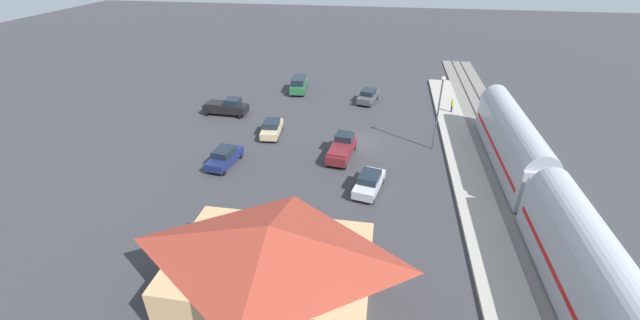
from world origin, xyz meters
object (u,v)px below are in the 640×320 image
(station_building, at_px, (271,261))
(sedan_navy, at_px, (225,157))
(suv_green, at_px, (299,84))
(sedan_silver, at_px, (369,182))
(sedan_charcoal, at_px, (368,96))
(light_pole_near_platform, at_px, (439,105))
(pickup_maroon, at_px, (342,148))
(sedan_tan, at_px, (272,128))
(pickup_black, at_px, (227,107))
(pedestrian_on_platform, at_px, (452,105))

(station_building, height_order, sedan_navy, station_building)
(suv_green, xyz_separation_m, sedan_silver, (-11.49, 24.13, -0.27))
(sedan_silver, bearing_deg, station_building, 68.17)
(station_building, height_order, sedan_charcoal, station_building)
(sedan_silver, xyz_separation_m, light_pole_near_platform, (-6.12, -9.07, 4.03))
(pickup_maroon, xyz_separation_m, sedan_tan, (8.31, -3.73, -0.15))
(suv_green, height_order, sedan_silver, suv_green)
(pickup_black, bearing_deg, sedan_charcoal, -157.07)
(station_building, relative_size, sedan_charcoal, 2.55)
(station_building, bearing_deg, sedan_tan, -74.20)
(sedan_tan, bearing_deg, sedan_navy, 69.60)
(suv_green, relative_size, sedan_navy, 1.08)
(pickup_black, relative_size, sedan_tan, 1.18)
(station_building, distance_m, pickup_black, 30.32)
(pedestrian_on_platform, height_order, pickup_black, pickup_black)
(pedestrian_on_platform, xyz_separation_m, suv_green, (20.64, -5.00, -0.13))
(station_building, xyz_separation_m, sedan_silver, (-5.08, -12.67, -1.94))
(sedan_silver, bearing_deg, pickup_black, -37.90)
(suv_green, relative_size, sedan_silver, 1.06)
(sedan_charcoal, xyz_separation_m, light_pole_near_platform, (-7.52, 12.62, 4.03))
(sedan_charcoal, height_order, sedan_silver, same)
(pickup_maroon, relative_size, light_pole_near_platform, 0.72)
(sedan_charcoal, distance_m, pickup_black, 18.62)
(pedestrian_on_platform, height_order, sedan_charcoal, pedestrian_on_platform)
(sedan_charcoal, distance_m, sedan_navy, 23.18)
(pickup_maroon, xyz_separation_m, light_pole_near_platform, (-9.16, -3.28, 3.88))
(station_building, xyz_separation_m, suv_green, (6.41, -36.80, -1.67))
(sedan_charcoal, bearing_deg, sedan_navy, 56.91)
(sedan_silver, height_order, sedan_navy, same)
(pedestrian_on_platform, xyz_separation_m, pickup_maroon, (12.19, 13.34, -0.25))
(sedan_silver, bearing_deg, sedan_tan, -39.97)
(sedan_silver, bearing_deg, light_pole_near_platform, -124.03)
(suv_green, xyz_separation_m, light_pole_near_platform, (-17.61, 15.06, 3.76))
(pedestrian_on_platform, bearing_deg, sedan_tan, 25.13)
(pedestrian_on_platform, bearing_deg, pickup_black, 9.62)
(pickup_black, xyz_separation_m, light_pole_near_platform, (-24.67, 5.37, 3.88))
(sedan_charcoal, bearing_deg, sedan_tan, 50.71)
(suv_green, height_order, sedan_navy, suv_green)
(station_building, relative_size, pedestrian_on_platform, 7.17)
(sedan_charcoal, xyz_separation_m, sedan_navy, (12.66, 19.42, 0.00))
(sedan_silver, distance_m, pickup_maroon, 6.54)
(sedan_charcoal, xyz_separation_m, suv_green, (10.10, -2.44, 0.27))
(pedestrian_on_platform, xyz_separation_m, pickup_black, (27.69, 4.70, -0.25))
(station_building, height_order, light_pole_near_platform, light_pole_near_platform)
(pickup_black, distance_m, suv_green, 11.99)
(station_building, height_order, pickup_maroon, station_building)
(pedestrian_on_platform, height_order, sedan_tan, pedestrian_on_platform)
(station_building, xyz_separation_m, light_pole_near_platform, (-11.20, -21.74, 2.08))
(pedestrian_on_platform, distance_m, sedan_tan, 22.65)
(station_building, bearing_deg, sedan_charcoal, -96.12)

